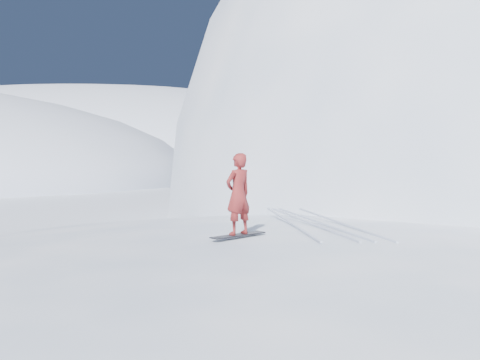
# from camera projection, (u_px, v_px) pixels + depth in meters

# --- Properties ---
(near_ridge) EXTENTS (36.00, 28.00, 4.80)m
(near_ridge) POSITION_uv_depth(u_px,v_px,m) (422.00, 357.00, 10.78)
(near_ridge) COLOR white
(near_ridge) RESTS_ON ground
(far_ridge_c) EXTENTS (140.00, 90.00, 36.00)m
(far_ridge_c) POSITION_uv_depth(u_px,v_px,m) (90.00, 168.00, 119.03)
(far_ridge_c) COLOR white
(far_ridge_c) RESTS_ON ground
(snowboard) EXTENTS (1.14, 1.09, 0.02)m
(snowboard) POSITION_uv_depth(u_px,v_px,m) (238.00, 235.00, 11.10)
(snowboard) COLOR black
(snowboard) RESTS_ON near_ridge
(snowboarder) EXTENTS (0.73, 0.72, 1.69)m
(snowboarder) POSITION_uv_depth(u_px,v_px,m) (238.00, 194.00, 11.05)
(snowboarder) COLOR maroon
(snowboarder) RESTS_ON snowboard
(board_tracks) EXTENTS (2.44, 5.94, 0.04)m
(board_tracks) POSITION_uv_depth(u_px,v_px,m) (313.00, 221.00, 13.20)
(board_tracks) COLOR silver
(board_tracks) RESTS_ON ground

